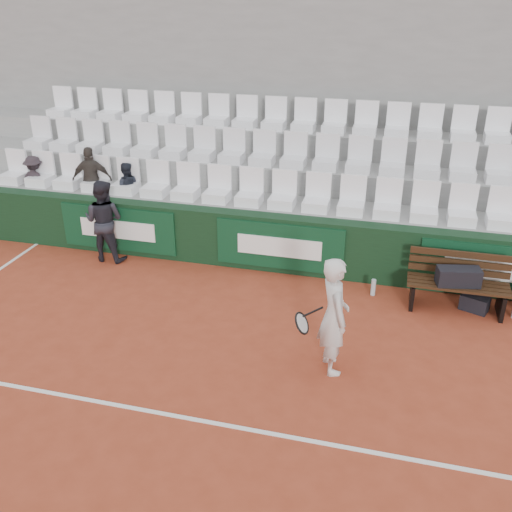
% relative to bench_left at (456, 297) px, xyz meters
% --- Properties ---
extents(ground, '(80.00, 80.00, 0.00)m').
position_rel_bench_left_xyz_m(ground, '(-2.68, -3.34, -0.23)').
color(ground, '#A13D24').
rests_on(ground, ground).
extents(court_baseline, '(18.00, 0.06, 0.01)m').
position_rel_bench_left_xyz_m(court_baseline, '(-2.68, -3.34, -0.22)').
color(court_baseline, white).
rests_on(court_baseline, ground).
extents(back_barrier, '(18.00, 0.34, 1.00)m').
position_rel_bench_left_xyz_m(back_barrier, '(-2.61, 0.65, 0.28)').
color(back_barrier, black).
rests_on(back_barrier, ground).
extents(grandstand_tier_front, '(18.00, 0.95, 1.00)m').
position_rel_bench_left_xyz_m(grandstand_tier_front, '(-2.68, 1.28, 0.28)').
color(grandstand_tier_front, '#999996').
rests_on(grandstand_tier_front, ground).
extents(grandstand_tier_mid, '(18.00, 0.95, 1.45)m').
position_rel_bench_left_xyz_m(grandstand_tier_mid, '(-2.68, 2.23, 0.50)').
color(grandstand_tier_mid, gray).
rests_on(grandstand_tier_mid, ground).
extents(grandstand_tier_back, '(18.00, 0.95, 1.90)m').
position_rel_bench_left_xyz_m(grandstand_tier_back, '(-2.68, 3.18, 0.72)').
color(grandstand_tier_back, '#979694').
rests_on(grandstand_tier_back, ground).
extents(grandstand_rear_wall, '(18.00, 0.30, 4.40)m').
position_rel_bench_left_xyz_m(grandstand_rear_wall, '(-2.68, 3.81, 1.98)').
color(grandstand_rear_wall, gray).
rests_on(grandstand_rear_wall, ground).
extents(seat_row_front, '(11.90, 0.44, 0.63)m').
position_rel_bench_left_xyz_m(seat_row_front, '(-2.68, 1.11, 1.09)').
color(seat_row_front, white).
rests_on(seat_row_front, grandstand_tier_front).
extents(seat_row_mid, '(11.90, 0.44, 0.63)m').
position_rel_bench_left_xyz_m(seat_row_mid, '(-2.68, 2.06, 1.54)').
color(seat_row_mid, white).
rests_on(seat_row_mid, grandstand_tier_mid).
extents(seat_row_back, '(11.90, 0.44, 0.63)m').
position_rel_bench_left_xyz_m(seat_row_back, '(-2.68, 3.01, 1.99)').
color(seat_row_back, white).
rests_on(seat_row_back, grandstand_tier_back).
extents(bench_left, '(1.50, 0.56, 0.45)m').
position_rel_bench_left_xyz_m(bench_left, '(0.00, 0.00, 0.00)').
color(bench_left, '#361F10').
rests_on(bench_left, ground).
extents(sports_bag_left, '(0.67, 0.39, 0.27)m').
position_rel_bench_left_xyz_m(sports_bag_left, '(-0.02, -0.03, 0.36)').
color(sports_bag_left, black).
rests_on(sports_bag_left, bench_left).
extents(sports_bag_ground, '(0.47, 0.38, 0.25)m').
position_rel_bench_left_xyz_m(sports_bag_ground, '(0.29, 0.06, -0.10)').
color(sports_bag_ground, black).
rests_on(sports_bag_ground, ground).
extents(water_bottle_near, '(0.08, 0.08, 0.28)m').
position_rel_bench_left_xyz_m(water_bottle_near, '(-1.25, 0.14, -0.09)').
color(water_bottle_near, '#ADBFC4').
rests_on(water_bottle_near, ground).
extents(tennis_player, '(0.79, 0.68, 1.59)m').
position_rel_bench_left_xyz_m(tennis_player, '(-1.65, -1.96, 0.57)').
color(tennis_player, silver).
rests_on(tennis_player, ground).
extents(ball_kid, '(0.73, 0.57, 1.50)m').
position_rel_bench_left_xyz_m(ball_kid, '(-6.03, 0.28, 0.52)').
color(ball_kid, black).
rests_on(ball_kid, ground).
extents(spectator_a, '(0.65, 0.37, 1.00)m').
position_rel_bench_left_xyz_m(spectator_a, '(-7.94, 1.16, 1.28)').
color(spectator_a, '#282025').
rests_on(spectator_a, grandstand_tier_front).
extents(spectator_b, '(0.80, 0.54, 1.26)m').
position_rel_bench_left_xyz_m(spectator_b, '(-6.69, 1.16, 1.40)').
color(spectator_b, '#36312B').
rests_on(spectator_b, grandstand_tier_front).
extents(spectator_c, '(0.60, 0.55, 1.02)m').
position_rel_bench_left_xyz_m(spectator_c, '(-5.98, 1.16, 1.28)').
color(spectator_c, black).
rests_on(spectator_c, grandstand_tier_front).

